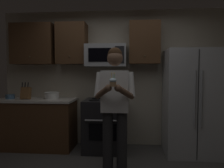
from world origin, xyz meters
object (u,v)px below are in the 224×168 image
Objects in this scene: oven_range at (105,125)px; bowl_small_colored at (10,97)px; microwave at (106,56)px; refrigerator at (191,102)px; cupcake at (113,82)px; person at (115,102)px; bowl_large_white at (52,95)px; knife_block at (26,93)px.

oven_range is 1.86m from bowl_small_colored.
refrigerator is (1.50, -0.16, -0.82)m from microwave.
bowl_small_colored is at bearing 179.50° from refrigerator.
microwave is 4.26× the size of cupcake.
cupcake is at bearing -138.38° from refrigerator.
cupcake is (-0.00, -0.33, 0.30)m from person.
bowl_large_white reaches higher than oven_range.
refrigerator is 1.50m from person.
oven_range is 5.36× the size of cupcake.
person is at bearing -35.26° from bowl_large_white.
cupcake reaches higher than oven_range.
microwave is 2.31× the size of knife_block.
refrigerator is (1.50, -0.04, 0.44)m from oven_range.
refrigerator is at bearing -1.50° from oven_range.
bowl_large_white is at bearing 8.17° from knife_block.
cupcake reaches higher than bowl_large_white.
bowl_small_colored is (-1.79, -0.01, 0.50)m from oven_range.
bowl_large_white is at bearing -175.36° from microwave.
knife_block is 0.47m from bowl_large_white.
refrigerator reaches higher than bowl_large_white.
oven_range is at bearing 178.50° from refrigerator.
person is 10.13× the size of cupcake.
bowl_large_white reaches higher than bowl_small_colored.
bowl_large_white is at bearing 144.74° from person.
knife_block is at bearing -178.86° from oven_range.
person reaches higher than oven_range.
refrigerator is 2.51m from bowl_large_white.
cupcake reaches higher than knife_block.
cupcake is (0.23, -1.29, -0.43)m from microwave.
bowl_small_colored is (-3.29, 0.03, 0.06)m from refrigerator.
oven_range is 1.14m from bowl_large_white.
knife_block is 0.18× the size of person.
refrigerator is 2.98m from knife_block.
cupcake is (0.23, -1.17, 0.83)m from oven_range.
knife_block reaches higher than oven_range.
bowl_large_white is (-1.01, -0.08, -0.73)m from microwave.
refrigerator reaches higher than person.
refrigerator is 1.74m from cupcake.
oven_range is at bearing -2.13° from bowl_large_white.
oven_range is at bearing 1.14° from knife_block.
microwave is 2.70× the size of bowl_large_white.
person is at bearing -76.44° from microwave.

